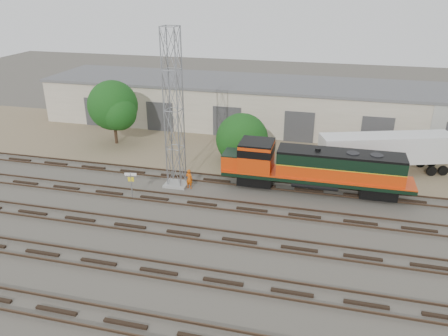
% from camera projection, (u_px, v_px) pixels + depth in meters
% --- Properties ---
extents(ground, '(140.00, 140.00, 0.00)m').
position_uv_depth(ground, '(248.00, 220.00, 32.09)').
color(ground, '#47423A').
rests_on(ground, ground).
extents(dirt_strip, '(80.00, 16.00, 0.02)m').
position_uv_depth(dirt_strip, '(276.00, 150.00, 45.45)').
color(dirt_strip, '#726047').
rests_on(dirt_strip, ground).
extents(tracks, '(80.00, 20.40, 0.28)m').
position_uv_depth(tracks, '(239.00, 241.00, 29.38)').
color(tracks, black).
rests_on(tracks, ground).
extents(warehouse, '(58.40, 10.40, 5.30)m').
position_uv_depth(warehouse, '(287.00, 105.00, 51.51)').
color(warehouse, beige).
rests_on(warehouse, ground).
extents(locomotive, '(15.47, 2.71, 3.72)m').
position_uv_depth(locomotive, '(313.00, 167.00, 35.65)').
color(locomotive, black).
rests_on(locomotive, tracks).
extents(signal_tower, '(1.93, 1.93, 13.09)m').
position_uv_depth(signal_tower, '(174.00, 113.00, 35.17)').
color(signal_tower, gray).
rests_on(signal_tower, ground).
extents(sign_post, '(0.95, 0.20, 2.35)m').
position_uv_depth(sign_post, '(131.00, 181.00, 34.50)').
color(sign_post, gray).
rests_on(sign_post, ground).
extents(worker, '(0.70, 0.53, 1.71)m').
position_uv_depth(worker, '(189.00, 179.00, 36.71)').
color(worker, '#D2530B').
rests_on(worker, ground).
extents(semi_trailer, '(11.95, 6.04, 3.64)m').
position_uv_depth(semi_trailer, '(389.00, 149.00, 39.13)').
color(semi_trailer, silver).
rests_on(semi_trailer, ground).
extents(tree_west, '(5.48, 5.22, 6.83)m').
position_uv_depth(tree_west, '(114.00, 107.00, 45.44)').
color(tree_west, '#382619').
rests_on(tree_west, ground).
extents(tree_mid, '(5.28, 5.02, 5.02)m').
position_uv_depth(tree_mid, '(244.00, 141.00, 41.64)').
color(tree_mid, '#382619').
rests_on(tree_mid, ground).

